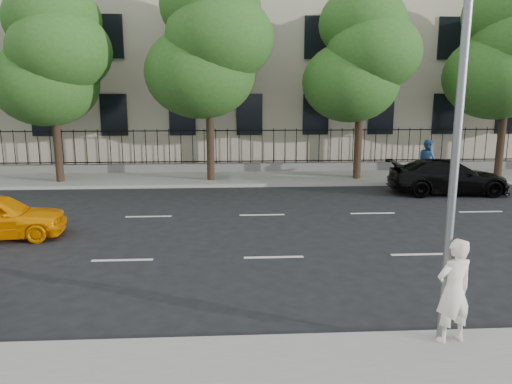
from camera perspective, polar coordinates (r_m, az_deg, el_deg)
ground at (r=11.15m, az=3.23°, el=-11.75°), size 120.00×120.00×0.00m
far_sidewalk at (r=24.57m, az=-0.43°, el=1.65°), size 60.00×4.00×0.15m
lane_markings at (r=15.59m, az=1.27°, el=-4.71°), size 49.60×4.62×0.01m
masonry_building at (r=33.42m, az=-1.27°, el=19.78°), size 34.60×12.11×18.50m
iron_fence at (r=26.15m, az=-0.62°, el=3.55°), size 30.00×0.50×2.20m
street_light at (r=9.17m, az=21.29°, el=15.35°), size 0.25×3.32×8.05m
tree_b at (r=24.79m, az=-22.25°, el=14.27°), size 5.53×5.12×8.97m
tree_c at (r=23.59m, az=-5.35°, el=16.62°), size 5.89×5.50×9.80m
tree_d at (r=24.35m, az=11.97°, el=14.92°), size 5.34×4.94×8.84m
tree_e at (r=27.02m, az=26.96°, el=14.36°), size 5.71×5.31×9.46m
black_sedan at (r=22.68m, az=21.11°, el=1.64°), size 5.10×2.28×1.45m
woman_near at (r=9.28m, az=21.65°, el=-10.45°), size 0.77×0.60×1.85m
pedestrian_far at (r=24.61m, az=18.97°, el=3.47°), size 0.96×1.10×1.93m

